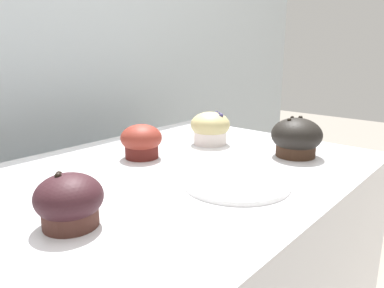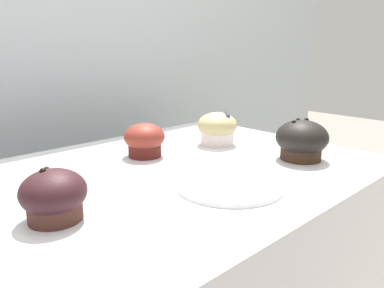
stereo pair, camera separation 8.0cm
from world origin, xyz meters
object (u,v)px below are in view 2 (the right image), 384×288
(muffin_front_left, at_px, (217,128))
(muffin_front_center, at_px, (302,140))
(muffin_back_right, at_px, (145,140))
(muffin_back_left, at_px, (54,196))
(serving_plate, at_px, (229,184))

(muffin_front_left, bearing_deg, muffin_front_center, -79.94)
(muffin_front_center, height_order, muffin_back_right, muffin_front_center)
(muffin_front_center, distance_m, muffin_back_left, 0.54)
(muffin_front_center, bearing_deg, muffin_front_left, 100.06)
(muffin_front_center, xyz_separation_m, muffin_back_right, (-0.24, 0.26, -0.00))
(serving_plate, bearing_deg, muffin_front_center, 0.60)
(muffin_back_right, height_order, serving_plate, muffin_back_right)
(muffin_front_center, distance_m, serving_plate, 0.25)
(muffin_front_center, bearing_deg, serving_plate, -179.40)
(muffin_back_left, xyz_separation_m, muffin_front_left, (0.49, 0.13, 0.00))
(muffin_back_left, bearing_deg, muffin_front_left, 15.18)
(muffin_front_center, relative_size, serving_plate, 0.59)
(muffin_back_right, height_order, muffin_front_left, muffin_front_left)
(muffin_front_center, xyz_separation_m, muffin_front_left, (-0.04, 0.22, -0.00))
(muffin_front_center, relative_size, muffin_back_right, 1.23)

